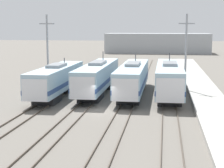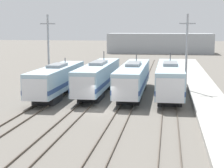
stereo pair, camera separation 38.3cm
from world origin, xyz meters
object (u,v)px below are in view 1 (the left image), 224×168
object	(u,v)px
locomotive_center_left	(97,77)
locomotive_far_right	(169,79)
catenary_tower_left	(48,51)
locomotive_far_left	(56,80)
catenary_tower_right	(186,52)
locomotive_center_right	(132,79)

from	to	relation	value
locomotive_center_left	locomotive_far_right	distance (m)	9.18
locomotive_far_right	catenary_tower_left	size ratio (longest dim) A/B	1.75
catenary_tower_left	locomotive_far_right	bearing A→B (deg)	-11.04
locomotive_far_left	catenary_tower_right	xyz separation A→B (m)	(15.73, 5.26, 3.26)
locomotive_far_left	locomotive_center_right	bearing A→B (deg)	16.15
catenary_tower_left	catenary_tower_right	world-z (taller)	same
locomotive_far_right	catenary_tower_left	world-z (taller)	catenary_tower_left
locomotive_center_left	locomotive_center_right	distance (m)	4.58
locomotive_center_right	catenary_tower_left	bearing A→B (deg)	167.46
catenary_tower_right	locomotive_far_right	bearing A→B (deg)	-122.60
locomotive_center_left	catenary_tower_right	world-z (taller)	catenary_tower_right
catenary_tower_right	locomotive_far_left	bearing A→B (deg)	-161.52
locomotive_far_left	catenary_tower_left	size ratio (longest dim) A/B	1.59
locomotive_far_left	locomotive_far_right	world-z (taller)	locomotive_far_right
locomotive_center_right	catenary_tower_right	world-z (taller)	catenary_tower_right
locomotive_center_left	locomotive_center_right	bearing A→B (deg)	-4.88
locomotive_far_left	locomotive_center_left	bearing A→B (deg)	33.60
locomotive_far_left	catenary_tower_left	distance (m)	6.72
locomotive_center_right	catenary_tower_left	xyz separation A→B (m)	(-11.76, 2.61, 3.24)
locomotive_center_left	locomotive_far_right	size ratio (longest dim) A/B	1.05
catenary_tower_left	locomotive_far_left	bearing A→B (deg)	-63.42
locomotive_center_left	locomotive_center_right	size ratio (longest dim) A/B	1.00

